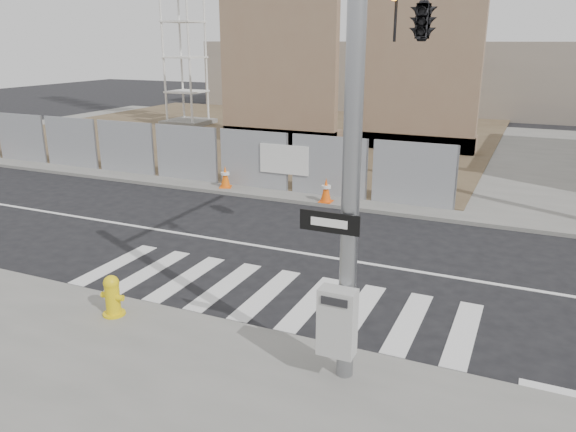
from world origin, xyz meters
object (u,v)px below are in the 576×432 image
at_px(signal_pole, 403,59).
at_px(traffic_cone_d, 326,190).
at_px(traffic_cone_c, 225,177).
at_px(traffic_cone_b, 79,156).
at_px(fire_hydrant, 112,296).

relative_size(signal_pole, traffic_cone_d, 8.98).
bearing_deg(traffic_cone_c, traffic_cone_d, -4.51).
height_order(traffic_cone_b, traffic_cone_c, traffic_cone_b).
relative_size(traffic_cone_b, traffic_cone_c, 1.02).
xyz_separation_m(traffic_cone_b, traffic_cone_c, (7.44, -0.71, -0.01)).
distance_m(traffic_cone_b, traffic_cone_d, 11.39).
distance_m(fire_hydrant, traffic_cone_c, 9.71).
bearing_deg(signal_pole, traffic_cone_c, 139.04).
bearing_deg(traffic_cone_b, fire_hydrant, -43.76).
xyz_separation_m(fire_hydrant, traffic_cone_b, (-10.40, 9.96, -0.01)).
relative_size(traffic_cone_b, traffic_cone_d, 1.02).
height_order(fire_hydrant, traffic_cone_b, fire_hydrant).
height_order(fire_hydrant, traffic_cone_d, fire_hydrant).
bearing_deg(traffic_cone_c, signal_pole, -40.96).
bearing_deg(signal_pole, traffic_cone_b, 154.09).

